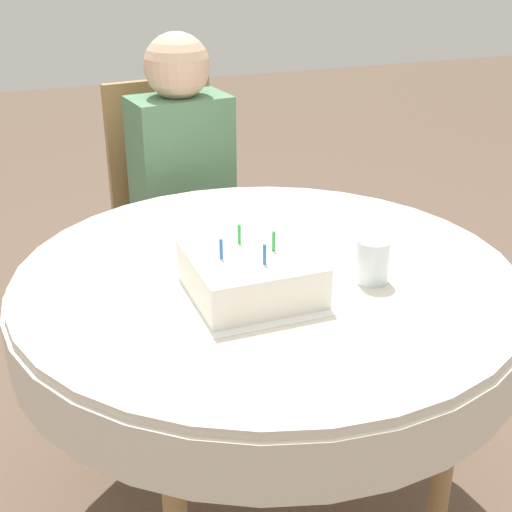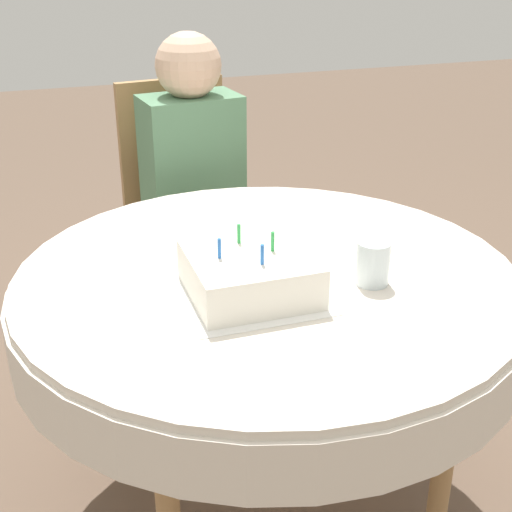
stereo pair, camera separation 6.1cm
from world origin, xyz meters
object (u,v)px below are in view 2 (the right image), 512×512
Objects in this scene: drinking_glass at (373,263)px; person at (195,173)px; birthday_cake at (250,273)px; chair at (186,215)px.

person is at bearing 99.81° from drinking_glass.
birthday_cake is at bearing -103.38° from person.
birthday_cake is 0.28m from drinking_glass.
drinking_glass is at bearing -8.57° from birthday_cake.
person reaches higher than drinking_glass.
chair is at bearing 90.00° from person.
person is at bearing 83.41° from birthday_cake.
chair is at bearing 99.52° from drinking_glass.
person is 11.50× the size of drinking_glass.
chair reaches higher than birthday_cake.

